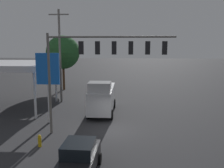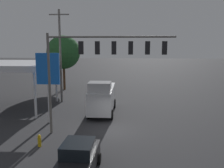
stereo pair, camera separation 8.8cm
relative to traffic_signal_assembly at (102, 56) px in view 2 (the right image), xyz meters
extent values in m
plane|color=#2D2D30|center=(-0.57, -0.70, -6.29)|extent=(200.00, 200.00, 0.00)
cylinder|color=slate|center=(4.21, 0.03, -2.29)|extent=(0.20, 0.20, 8.00)
cylinder|color=slate|center=(-0.66, 0.03, 1.40)|extent=(9.74, 0.14, 0.14)
cube|color=black|center=(1.63, 0.03, 0.58)|extent=(0.36, 0.28, 1.00)
sphere|color=#FF4141|center=(1.63, -0.16, 0.88)|extent=(0.22, 0.22, 0.22)
sphere|color=#392305|center=(1.63, -0.16, 0.58)|extent=(0.22, 0.22, 0.22)
sphere|color=black|center=(1.63, -0.16, 0.28)|extent=(0.22, 0.22, 0.22)
cube|color=black|center=(0.36, 0.03, 0.58)|extent=(0.36, 0.28, 1.00)
sphere|color=#FF4141|center=(0.36, -0.16, 0.88)|extent=(0.22, 0.22, 0.22)
sphere|color=#392305|center=(0.36, -0.16, 0.58)|extent=(0.22, 0.22, 0.22)
sphere|color=black|center=(0.36, -0.16, 0.28)|extent=(0.22, 0.22, 0.22)
cube|color=black|center=(-0.90, 0.03, 0.58)|extent=(0.36, 0.28, 1.00)
sphere|color=#FF4141|center=(-0.90, -0.16, 0.88)|extent=(0.22, 0.22, 0.22)
sphere|color=#392305|center=(-0.90, -0.16, 0.58)|extent=(0.22, 0.22, 0.22)
sphere|color=black|center=(-0.90, -0.16, 0.28)|extent=(0.22, 0.22, 0.22)
cube|color=black|center=(-2.17, 0.03, 0.58)|extent=(0.36, 0.28, 1.00)
sphere|color=#FF4141|center=(-2.17, -0.16, 0.88)|extent=(0.22, 0.22, 0.22)
sphere|color=#392305|center=(-2.17, -0.16, 0.58)|extent=(0.22, 0.22, 0.22)
sphere|color=black|center=(-2.17, -0.16, 0.28)|extent=(0.22, 0.22, 0.22)
cube|color=black|center=(-3.43, 0.03, 0.58)|extent=(0.36, 0.28, 1.00)
sphere|color=#FF4141|center=(-3.43, -0.16, 0.88)|extent=(0.22, 0.22, 0.22)
sphere|color=#392305|center=(-3.43, -0.16, 0.58)|extent=(0.22, 0.22, 0.22)
sphere|color=black|center=(-3.43, -0.16, 0.28)|extent=(0.22, 0.22, 0.22)
cube|color=black|center=(-4.70, 0.03, 0.58)|extent=(0.36, 0.28, 1.00)
sphere|color=#FF4141|center=(-4.70, -0.16, 0.88)|extent=(0.22, 0.22, 0.22)
sphere|color=#392305|center=(-4.70, -0.16, 0.58)|extent=(0.22, 0.22, 0.22)
sphere|color=black|center=(-4.70, -0.16, 0.28)|extent=(0.22, 0.22, 0.22)
cylinder|color=slate|center=(6.26, -10.84, -0.71)|extent=(0.26, 0.26, 11.17)
cube|color=slate|center=(6.26, -10.84, 4.28)|extent=(2.40, 0.14, 0.14)
cube|color=silver|center=(11.67, -7.38, -1.46)|extent=(10.68, 8.32, 0.60)
cube|color=red|center=(11.67, -11.56, -1.46)|extent=(10.68, 0.06, 0.36)
cylinder|color=silver|center=(6.93, -10.94, -4.03)|extent=(0.24, 0.24, 4.53)
cylinder|color=silver|center=(6.93, -3.82, -4.03)|extent=(0.24, 0.24, 4.53)
cylinder|color=silver|center=(5.19, -2.68, -3.11)|extent=(0.24, 0.24, 6.37)
cube|color=blue|center=(5.19, -2.68, -1.33)|extent=(2.09, 0.24, 2.81)
cube|color=black|center=(5.19, -2.81, -1.33)|extent=(1.46, 0.04, 0.98)
cube|color=black|center=(0.67, 6.42, -5.51)|extent=(1.92, 4.45, 0.90)
cube|color=black|center=(0.67, 6.42, -4.71)|extent=(1.71, 2.04, 0.70)
cylinder|color=black|center=(-0.29, 5.02, -5.96)|extent=(0.24, 0.67, 0.66)
cylinder|color=black|center=(1.55, 4.97, -5.96)|extent=(0.24, 0.67, 0.66)
cube|color=silver|center=(0.69, -6.17, -4.71)|extent=(2.30, 6.80, 2.20)
cube|color=#BABABC|center=(0.69, -4.07, -3.16)|extent=(2.12, 1.80, 0.90)
cylinder|color=black|center=(-0.48, -3.96, -5.81)|extent=(0.22, 0.96, 0.96)
cylinder|color=black|center=(1.86, -3.96, -5.81)|extent=(0.22, 0.96, 0.96)
cylinder|color=black|center=(-0.48, -8.38, -5.81)|extent=(0.22, 0.96, 0.96)
cylinder|color=black|center=(1.86, -8.38, -5.81)|extent=(0.22, 0.96, 0.96)
cylinder|color=#4C331E|center=(8.01, -18.91, -4.28)|extent=(0.36, 0.36, 4.03)
sphere|color=#235628|center=(8.01, -18.91, -0.47)|extent=(5.14, 5.14, 5.14)
cylinder|color=gold|center=(4.20, 2.78, -5.94)|extent=(0.24, 0.24, 0.70)
sphere|color=gold|center=(4.20, 2.78, -5.52)|extent=(0.22, 0.22, 0.22)
camera|label=1|loc=(-1.93, 19.10, 0.95)|focal=40.00mm
camera|label=2|loc=(-2.02, 19.10, 0.95)|focal=40.00mm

